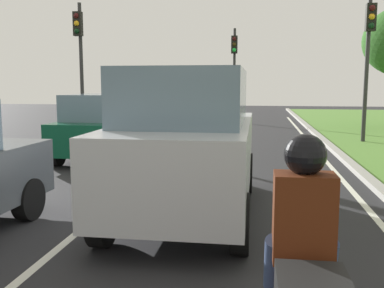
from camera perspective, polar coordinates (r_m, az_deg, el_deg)
The scene contains 10 objects.
ground_plane at distance 11.92m, azimuth -0.11°, elevation -2.12°, with size 60.00×60.00×0.00m, color #262628.
lane_line_center at distance 12.04m, azimuth -3.41°, elevation -2.02°, with size 0.12×32.00×0.01m, color silver.
lane_line_right_edge at distance 11.93m, azimuth 17.26°, elevation -2.46°, with size 0.12×32.00×0.01m, color silver.
curb_right at distance 12.01m, azimuth 19.63°, elevation -2.22°, with size 0.24×48.00×0.12m, color #9E9B93.
car_suv_ahead at distance 6.80m, azimuth -0.51°, elevation 0.26°, with size 1.97×4.50×2.28m.
car_hatchback_far at distance 12.24m, azimuth -11.52°, elevation 2.15°, with size 1.84×3.76×1.78m.
rider_person at distance 3.08m, azimuth 14.24°, elevation -8.94°, with size 0.50×0.40×1.16m.
traffic_light_near_right at distance 16.29m, azimuth 21.96°, elevation 11.78°, with size 0.32×0.50×4.92m.
traffic_light_overhead_left at distance 17.81m, azimuth -14.38°, elevation 11.93°, with size 0.32×0.50×5.13m.
traffic_light_far_median at distance 23.44m, azimuth 5.51°, elevation 10.71°, with size 0.32×0.50×4.91m.
Camera 1 is at (1.76, 2.40, 2.07)m, focal length 41.08 mm.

